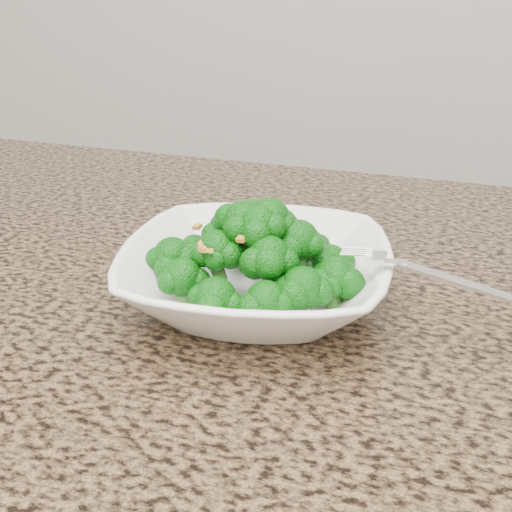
% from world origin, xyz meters
% --- Properties ---
extents(granite_counter, '(1.64, 1.04, 0.03)m').
position_xyz_m(granite_counter, '(0.00, 0.30, 0.89)').
color(granite_counter, brown).
rests_on(granite_counter, cabinet).
extents(bowl, '(0.28, 0.28, 0.06)m').
position_xyz_m(bowl, '(0.13, 0.36, 0.93)').
color(bowl, white).
rests_on(bowl, granite_counter).
extents(broccoli_pile, '(0.21, 0.21, 0.07)m').
position_xyz_m(broccoli_pile, '(0.13, 0.36, 0.99)').
color(broccoli_pile, '#0B620B').
rests_on(broccoli_pile, bowl).
extents(garlic_topping, '(0.13, 0.13, 0.01)m').
position_xyz_m(garlic_topping, '(0.13, 0.36, 1.03)').
color(garlic_topping, gold).
rests_on(garlic_topping, broccoli_pile).
extents(fork, '(0.16, 0.03, 0.01)m').
position_xyz_m(fork, '(0.25, 0.35, 0.96)').
color(fork, silver).
rests_on(fork, bowl).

